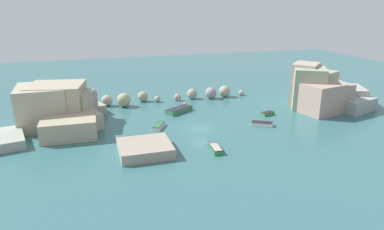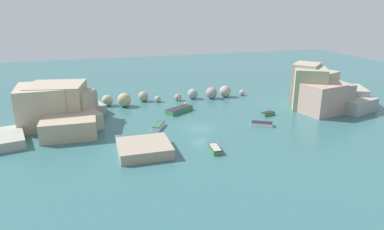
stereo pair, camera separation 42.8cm
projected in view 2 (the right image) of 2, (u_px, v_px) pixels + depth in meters
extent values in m
plane|color=#35686C|center=(200.00, 129.00, 56.43)|extent=(160.00, 160.00, 0.00)
cube|color=tan|center=(69.00, 126.00, 53.57)|extent=(8.19, 7.69, 2.92)
cube|color=#9D9F8A|center=(84.00, 110.00, 63.24)|extent=(8.13, 6.71, 1.73)
cube|color=#AE928B|center=(72.00, 105.00, 60.03)|extent=(8.86, 9.00, 5.16)
cube|color=#ACAA92|center=(82.00, 121.00, 55.90)|extent=(6.73, 6.31, 2.61)
cube|color=tan|center=(49.00, 108.00, 58.81)|extent=(7.55, 6.49, 5.10)
cube|color=#ABA088|center=(71.00, 107.00, 58.66)|extent=(8.23, 7.24, 5.47)
cube|color=#A3A496|center=(0.00, 140.00, 50.15)|extent=(7.75, 8.69, 1.39)
cube|color=#B2A68C|center=(43.00, 106.00, 57.07)|extent=(7.65, 8.25, 6.66)
cube|color=tan|center=(58.00, 104.00, 58.00)|extent=(9.74, 8.92, 6.77)
cube|color=#AEA58A|center=(319.00, 86.00, 72.08)|extent=(7.80, 7.41, 6.04)
cube|color=tan|center=(321.00, 99.00, 63.66)|extent=(7.75, 7.05, 5.47)
cube|color=tan|center=(305.00, 85.00, 68.09)|extent=(7.07, 7.02, 8.31)
cube|color=#9C9F98|center=(350.00, 103.00, 66.17)|extent=(8.93, 9.01, 2.48)
cube|color=#A7A398|center=(350.00, 96.00, 69.19)|extent=(7.37, 8.16, 3.54)
cube|color=#9F9386|center=(332.00, 95.00, 66.24)|extent=(4.58, 7.43, 5.23)
cube|color=#9FA584|center=(309.00, 88.00, 66.45)|extent=(8.20, 8.54, 7.78)
sphere|color=#A3A682|center=(89.00, 103.00, 67.72)|extent=(1.59, 1.59, 1.59)
sphere|color=#A5A78A|center=(107.00, 100.00, 68.58)|extent=(2.19, 2.19, 2.19)
sphere|color=tan|center=(124.00, 100.00, 68.07)|extent=(2.66, 2.66, 2.66)
sphere|color=#9A9B7E|center=(143.00, 96.00, 71.66)|extent=(2.08, 2.08, 2.08)
sphere|color=#9FA892|center=(158.00, 99.00, 71.32)|extent=(1.31, 1.31, 1.31)
sphere|color=tan|center=(178.00, 97.00, 72.30)|extent=(1.43, 1.43, 1.43)
sphere|color=#9B9C93|center=(193.00, 94.00, 73.60)|extent=(2.13, 2.13, 2.13)
sphere|color=#9A8B97|center=(211.00, 93.00, 73.79)|extent=(2.38, 2.38, 2.38)
sphere|color=#A69E8F|center=(225.00, 91.00, 74.99)|extent=(2.44, 2.44, 2.44)
sphere|color=#AD9C94|center=(242.00, 93.00, 76.33)|extent=(1.21, 1.21, 1.21)
cube|color=tan|center=(144.00, 148.00, 47.21)|extent=(6.98, 6.63, 1.41)
sphere|color=gold|center=(185.00, 104.00, 68.96)|extent=(0.66, 0.66, 0.66)
cube|color=white|center=(262.00, 124.00, 57.72)|extent=(3.71, 2.93, 0.57)
cube|color=black|center=(262.00, 122.00, 57.62)|extent=(3.63, 2.88, 0.06)
cube|color=#378245|center=(215.00, 149.00, 47.91)|extent=(1.50, 3.27, 0.56)
cube|color=#311B22|center=(215.00, 147.00, 47.82)|extent=(1.47, 3.20, 0.06)
cube|color=#ADA89E|center=(215.00, 147.00, 47.82)|extent=(1.27, 2.78, 0.08)
cube|color=#417C50|center=(179.00, 110.00, 64.90)|extent=(5.71, 4.68, 0.78)
cube|color=#242833|center=(179.00, 108.00, 64.77)|extent=(5.60, 4.58, 0.06)
cylinder|color=silver|center=(179.00, 98.00, 64.17)|extent=(0.10, 0.10, 3.94)
cube|color=#408049|center=(268.00, 114.00, 63.12)|extent=(2.65, 1.72, 0.52)
cube|color=#2F1F26|center=(268.00, 112.00, 63.03)|extent=(2.60, 1.68, 0.06)
cube|color=red|center=(138.00, 146.00, 49.17)|extent=(3.08, 2.26, 0.53)
cube|color=#191C37|center=(138.00, 144.00, 49.08)|extent=(3.02, 2.21, 0.06)
cube|color=#ADA89E|center=(138.00, 144.00, 49.08)|extent=(2.62, 1.92, 0.08)
cube|color=white|center=(159.00, 126.00, 56.81)|extent=(2.72, 3.64, 0.53)
cube|color=#30232C|center=(159.00, 124.00, 56.72)|extent=(2.67, 3.57, 0.06)
cube|color=#2D7047|center=(159.00, 124.00, 56.71)|extent=(2.31, 3.10, 0.08)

